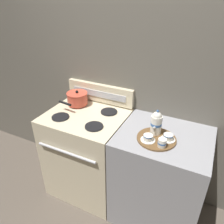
# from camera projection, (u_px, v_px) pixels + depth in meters

# --- Properties ---
(ground_plane) EXTENTS (6.00, 6.00, 0.00)m
(ground_plane) POSITION_uv_depth(u_px,v_px,m) (120.00, 197.00, 2.32)
(ground_plane) COLOR brown
(wall_back) EXTENTS (6.00, 0.05, 2.20)m
(wall_back) POSITION_uv_depth(u_px,v_px,m) (137.00, 90.00, 2.04)
(wall_back) COLOR #666056
(wall_back) RESTS_ON ground
(stove) EXTENTS (0.73, 0.65, 0.92)m
(stove) POSITION_uv_depth(u_px,v_px,m) (88.00, 153.00, 2.24)
(stove) COLOR beige
(stove) RESTS_ON ground
(control_panel) EXTENTS (0.72, 0.05, 0.18)m
(control_panel) POSITION_uv_depth(u_px,v_px,m) (100.00, 93.00, 2.19)
(control_panel) COLOR beige
(control_panel) RESTS_ON stove
(side_counter) EXTENTS (0.74, 0.62, 0.91)m
(side_counter) POSITION_uv_depth(u_px,v_px,m) (159.00, 177.00, 1.95)
(side_counter) COLOR #939399
(side_counter) RESTS_ON ground
(saucepan) EXTENTS (0.20, 0.29, 0.14)m
(saucepan) POSITION_uv_depth(u_px,v_px,m) (77.00, 98.00, 2.15)
(saucepan) COLOR #D14C38
(saucepan) RESTS_ON stove
(serving_tray) EXTENTS (0.30, 0.30, 0.01)m
(serving_tray) POSITION_uv_depth(u_px,v_px,m) (156.00, 139.00, 1.68)
(serving_tray) COLOR brown
(serving_tray) RESTS_ON side_counter
(teapot) EXTENTS (0.09, 0.14, 0.21)m
(teapot) POSITION_uv_depth(u_px,v_px,m) (156.00, 123.00, 1.69)
(teapot) COLOR white
(teapot) RESTS_ON serving_tray
(teacup_left) EXTENTS (0.11, 0.11, 0.05)m
(teacup_left) POSITION_uv_depth(u_px,v_px,m) (148.00, 138.00, 1.64)
(teacup_left) COLOR white
(teacup_left) RESTS_ON serving_tray
(teacup_right) EXTENTS (0.11, 0.11, 0.05)m
(teacup_right) POSITION_uv_depth(u_px,v_px,m) (168.00, 137.00, 1.65)
(teacup_right) COLOR white
(teacup_right) RESTS_ON serving_tray
(creamer_jug) EXTENTS (0.06, 0.06, 0.06)m
(creamer_jug) POSITION_uv_depth(u_px,v_px,m) (162.00, 143.00, 1.57)
(creamer_jug) COLOR white
(creamer_jug) RESTS_ON serving_tray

